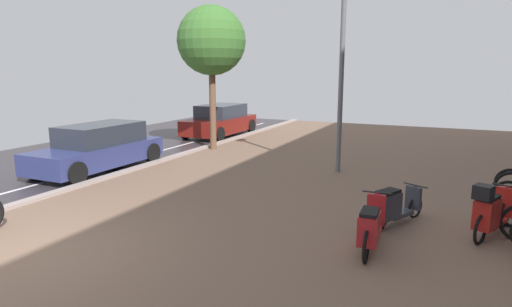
# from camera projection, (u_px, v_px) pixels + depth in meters

# --- Properties ---
(ground) EXTENTS (21.00, 40.00, 0.13)m
(ground) POSITION_uv_depth(u_px,v_px,m) (79.00, 278.00, 6.17)
(ground) COLOR #352F34
(scooter_near) EXTENTS (0.90, 1.50, 0.76)m
(scooter_near) POSITION_uv_depth(u_px,v_px,m) (393.00, 206.00, 8.14)
(scooter_near) COLOR black
(scooter_near) RESTS_ON ground
(scooter_mid) EXTENTS (0.52, 1.75, 0.85)m
(scooter_mid) POSITION_uv_depth(u_px,v_px,m) (371.00, 227.00, 7.00)
(scooter_mid) COLOR black
(scooter_mid) RESTS_ON ground
(scooter_far) EXTENTS (0.89, 1.66, 1.07)m
(scooter_far) POSITION_uv_depth(u_px,v_px,m) (490.00, 212.00, 7.53)
(scooter_far) COLOR black
(scooter_far) RESTS_ON ground
(parked_car_near) EXTENTS (1.78, 4.14, 1.36)m
(parked_car_near) POSITION_uv_depth(u_px,v_px,m) (99.00, 148.00, 12.77)
(parked_car_near) COLOR navy
(parked_car_near) RESTS_ON ground
(parked_car_far) EXTENTS (1.89, 4.11, 1.40)m
(parked_car_far) POSITION_uv_depth(u_px,v_px,m) (220.00, 121.00, 19.54)
(parked_car_far) COLOR maroon
(parked_car_far) RESTS_ON ground
(lamp_post) EXTENTS (0.20, 0.52, 5.82)m
(lamp_post) POSITION_uv_depth(u_px,v_px,m) (342.00, 60.00, 11.99)
(lamp_post) COLOR slate
(lamp_post) RESTS_ON ground
(street_tree) EXTENTS (2.50, 2.50, 5.25)m
(street_tree) POSITION_uv_depth(u_px,v_px,m) (211.00, 41.00, 15.47)
(street_tree) COLOR brown
(street_tree) RESTS_ON ground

